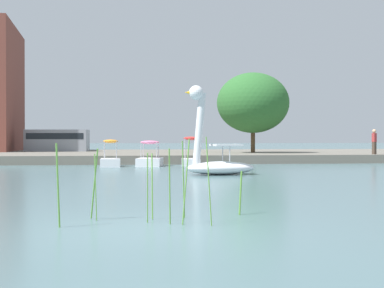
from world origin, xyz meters
The scene contains 10 objects.
ground_plane centered at (0.00, 0.00, 0.00)m, with size 437.74×437.74×0.00m, color slate.
shore_bank_far centered at (0.00, 34.53, 0.27)m, with size 128.41×20.81×0.53m, color #6B665B.
swan_boat centered at (3.75, 14.16, 0.77)m, with size 3.10×1.69×3.74m.
pedal_boat_red centered at (3.74, 22.44, 0.48)m, with size 1.23×2.01×1.65m.
pedal_boat_pink centered at (1.42, 22.37, 0.41)m, with size 1.69×2.51×1.43m.
pedal_boat_orange centered at (-0.76, 22.20, 0.38)m, with size 1.10×2.01×1.49m.
tree_sapling_by_fence centered at (9.29, 30.46, 4.12)m, with size 5.41×5.26×5.75m.
person_on_path centered at (15.98, 25.21, 1.41)m, with size 0.31×0.30×1.61m.
parked_van centered at (-5.19, 37.45, 1.48)m, with size 5.13×2.35×1.74m.
reed_clump_foreground centered at (0.21, 0.92, 0.65)m, with size 3.50×1.42×1.54m.
Camera 1 is at (-0.40, -9.35, 1.49)m, focal length 53.14 mm.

